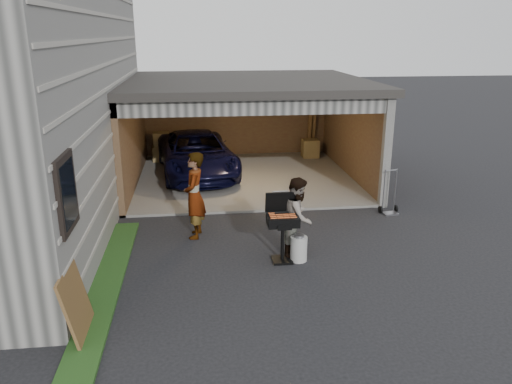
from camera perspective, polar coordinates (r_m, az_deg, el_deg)
ground at (r=8.79m, az=-2.01°, el=-10.41°), size 80.00×80.00×0.00m
groundcover_strip at (r=8.06m, az=-18.02°, el=-13.98°), size 0.50×8.00×0.06m
garage at (r=14.76m, az=-1.39°, el=8.91°), size 6.80×6.30×2.90m
minivan at (r=15.04m, az=-6.79°, el=4.13°), size 2.61×4.71×1.25m
woman at (r=10.44m, az=-7.04°, el=-0.40°), size 0.52×0.72×1.83m
man at (r=9.62m, az=4.85°, el=-2.82°), size 0.84×0.93×1.55m
bbq_grill at (r=9.31m, az=3.04°, el=-3.48°), size 0.59×0.51×1.31m
propane_tank at (r=9.54m, az=4.90°, el=-6.47°), size 0.42×0.42×0.48m
plywood_panel at (r=7.62m, az=-19.88°, el=-11.89°), size 0.26×0.94×1.03m
hand_truck at (r=12.35m, az=15.00°, el=-1.45°), size 0.46×0.37×1.08m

